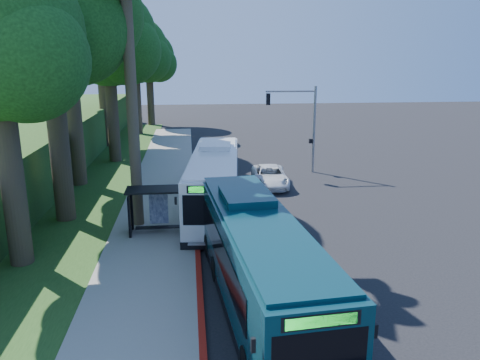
{
  "coord_description": "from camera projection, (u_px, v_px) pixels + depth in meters",
  "views": [
    {
      "loc": [
        -5.24,
        -26.72,
        9.11
      ],
      "look_at": [
        -2.21,
        1.0,
        1.84
      ],
      "focal_mm": 35.0,
      "sensor_mm": 36.0,
      "label": 1
    }
  ],
  "objects": [
    {
      "name": "stop_sign_pole",
      "position": [
        188.0,
        208.0,
        22.65
      ],
      "size": [
        0.35,
        0.06,
        3.17
      ],
      "color": "gray",
      "rests_on": "ground"
    },
    {
      "name": "tree_4",
      "position": [
        135.0,
        53.0,
        55.67
      ],
      "size": [
        8.4,
        8.0,
        14.14
      ],
      "color": "#382B1E",
      "rests_on": "ground"
    },
    {
      "name": "ground",
      "position": [
        278.0,
        212.0,
        28.55
      ],
      "size": [
        140.0,
        140.0,
        0.0
      ],
      "primitive_type": "plane",
      "color": "black",
      "rests_on": "ground"
    },
    {
      "name": "sidewalk",
      "position": [
        157.0,
        215.0,
        27.77
      ],
      "size": [
        4.5,
        70.0,
        0.12
      ],
      "primitive_type": "cube",
      "color": "gray",
      "rests_on": "ground"
    },
    {
      "name": "tree_1",
      "position": [
        65.0,
        3.0,
        31.61
      ],
      "size": [
        10.5,
        10.0,
        18.26
      ],
      "color": "#382B1E",
      "rests_on": "ground"
    },
    {
      "name": "bus_shelter",
      "position": [
        153.0,
        202.0,
        24.58
      ],
      "size": [
        3.2,
        1.51,
        2.55
      ],
      "color": "black",
      "rests_on": "ground"
    },
    {
      "name": "tree_2",
      "position": [
        109.0,
        42.0,
        40.03
      ],
      "size": [
        8.82,
        8.4,
        15.12
      ],
      "color": "#382B1E",
      "rests_on": "ground"
    },
    {
      "name": "red_curb",
      "position": [
        197.0,
        239.0,
        24.16
      ],
      "size": [
        0.25,
        30.0,
        0.13
      ],
      "primitive_type": "cube",
      "color": "maroon",
      "rests_on": "ground"
    },
    {
      "name": "grass_verge",
      "position": [
        77.0,
        195.0,
        31.99
      ],
      "size": [
        8.0,
        70.0,
        0.06
      ],
      "primitive_type": "cube",
      "color": "#234719",
      "rests_on": "ground"
    },
    {
      "name": "white_bus",
      "position": [
        215.0,
        181.0,
        28.53
      ],
      "size": [
        4.08,
        13.12,
        3.85
      ],
      "rotation": [
        0.0,
        0.0,
        -0.1
      ],
      "color": "white",
      "rests_on": "ground"
    },
    {
      "name": "tree_5",
      "position": [
        149.0,
        59.0,
        63.66
      ],
      "size": [
        7.35,
        7.0,
        12.86
      ],
      "color": "#382B1E",
      "rests_on": "ground"
    },
    {
      "name": "teal_bus",
      "position": [
        257.0,
        258.0,
        17.46
      ],
      "size": [
        3.84,
        13.11,
        3.85
      ],
      "rotation": [
        0.0,
        0.0,
        0.08
      ],
      "color": "#0A2D37",
      "rests_on": "ground"
    },
    {
      "name": "traffic_signal_pole",
      "position": [
        302.0,
        119.0,
        37.45
      ],
      "size": [
        4.1,
        0.3,
        7.0
      ],
      "color": "gray",
      "rests_on": "ground"
    },
    {
      "name": "tree_0",
      "position": [
        48.0,
        17.0,
        24.41
      ],
      "size": [
        8.4,
        8.0,
        15.7
      ],
      "color": "#382B1E",
      "rests_on": "ground"
    },
    {
      "name": "pickup",
      "position": [
        270.0,
        176.0,
        34.27
      ],
      "size": [
        2.75,
        5.43,
        1.47
      ],
      "primitive_type": "imported",
      "rotation": [
        0.0,
        0.0,
        -0.06
      ],
      "color": "white",
      "rests_on": "ground"
    },
    {
      "name": "tree_3",
      "position": [
        101.0,
        29.0,
        47.14
      ],
      "size": [
        10.08,
        9.6,
        17.28
      ],
      "color": "#382B1E",
      "rests_on": "ground"
    }
  ]
}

